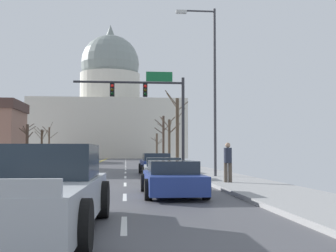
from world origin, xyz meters
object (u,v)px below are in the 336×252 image
street_lamp_right (210,78)px  sedan_near_00 (156,165)px  pickup_truck_near_03 (39,192)px  sedan_near_02 (172,179)px  sedan_oncoming_03 (69,156)px  pedestrian_00 (228,160)px  sedan_near_01 (163,170)px  signal_gantry (153,100)px  sedan_oncoming_00 (57,162)px  sedan_oncoming_01 (44,159)px  sedan_oncoming_02 (87,157)px

street_lamp_right → sedan_near_00: 7.10m
pickup_truck_near_03 → sedan_near_02: bearing=63.4°
sedan_oncoming_03 → pedestrian_00: 52.03m
sedan_near_01 → pedestrian_00: bearing=-51.1°
signal_gantry → sedan_near_02: signal_gantry is taller
sedan_near_00 → sedan_oncoming_00: (-7.28, 8.01, -0.01)m
sedan_oncoming_00 → pedestrian_00: bearing=-60.4°
sedan_oncoming_00 → sedan_oncoming_01: (-3.29, 12.46, 0.01)m
signal_gantry → sedan_oncoming_03: size_ratio=1.81×
sedan_oncoming_01 → sedan_near_02: bearing=-72.9°
pickup_truck_near_03 → signal_gantry: bearing=81.4°
pedestrian_00 → sedan_near_00: bearing=104.9°
signal_gantry → pedestrian_00: (2.39, -12.81, -4.05)m
sedan_near_00 → sedan_oncoming_02: size_ratio=0.96×
sedan_near_02 → sedan_oncoming_03: (-10.36, 54.09, 0.06)m
sedan_oncoming_02 → signal_gantry: bearing=-76.2°
sedan_oncoming_01 → pedestrian_00: pedestrian_00 is taller
signal_gantry → pickup_truck_near_03: bearing=-98.6°
sedan_oncoming_01 → sedan_oncoming_03: sedan_oncoming_01 is taller
sedan_near_00 → sedan_near_01: (-0.08, -6.01, -0.07)m
sedan_oncoming_00 → sedan_near_02: bearing=-71.6°
sedan_near_02 → sedan_oncoming_01: sedan_oncoming_01 is taller
sedan_near_01 → signal_gantry: bearing=89.4°
sedan_oncoming_01 → sedan_oncoming_00: bearing=-75.2°
sedan_near_00 → sedan_oncoming_01: 23.04m
pickup_truck_near_03 → sedan_near_01: bearing=75.5°
sedan_near_02 → sedan_oncoming_00: bearing=108.4°
sedan_near_00 → pickup_truck_near_03: pickup_truck_near_03 is taller
sedan_near_00 → pickup_truck_near_03: (-3.44, -19.01, 0.10)m
sedan_near_02 → sedan_oncoming_02: bearing=98.5°
sedan_near_02 → pedestrian_00: size_ratio=2.73×
pickup_truck_near_03 → sedan_oncoming_01: bearing=100.2°
sedan_oncoming_01 → sedan_near_00: bearing=-62.7°
street_lamp_right → sedan_oncoming_00: bearing=127.9°
sedan_oncoming_00 → sedan_near_00: bearing=-47.7°
sedan_near_02 → sedan_oncoming_03: 55.07m
street_lamp_right → sedan_near_01: 5.64m
sedan_near_00 → pedestrian_00: size_ratio=2.68×
sedan_near_00 → sedan_near_02: 12.84m
street_lamp_right → sedan_near_01: bearing=-152.6°
sedan_near_00 → sedan_oncoming_03: (-10.71, 41.25, -0.01)m
sedan_near_01 → sedan_oncoming_00: sedan_oncoming_00 is taller
signal_gantry → sedan_near_01: bearing=-90.6°
sedan_oncoming_03 → street_lamp_right: bearing=-73.9°
sedan_near_01 → sedan_oncoming_00: 15.76m
sedan_oncoming_03 → sedan_oncoming_01: bearing=-89.6°
sedan_oncoming_01 → sedan_oncoming_02: bearing=75.0°
sedan_near_01 → sedan_oncoming_03: size_ratio=1.07×
pickup_truck_near_03 → pedestrian_00: (5.85, 9.91, 0.36)m
signal_gantry → sedan_oncoming_03: bearing=106.0°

